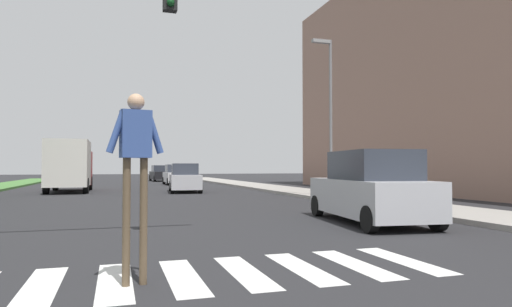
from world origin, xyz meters
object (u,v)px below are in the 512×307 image
Objects in this scene: pedestrian_performer at (136,157)px; sedan_midblock at (185,179)px; street_lamp_right at (329,103)px; suv_crossing at (370,189)px; sedan_far_horizon at (160,174)px; sedan_distant at (176,175)px; truck_box_delivery at (70,165)px.

pedestrian_performer is 21.58m from sedan_midblock.
suv_crossing is at bearing -109.82° from street_lamp_right.
sedan_midblock is (-2.64, 16.50, -0.13)m from suv_crossing.
suv_crossing reaches higher than sedan_far_horizon.
sedan_midblock is 1.05× the size of sedan_distant.
sedan_far_horizon is (-2.08, 38.27, -0.14)m from suv_crossing.
sedan_midblock is at bearing -91.47° from sedan_far_horizon.
sedan_midblock is at bearing 125.43° from street_lamp_right.
suv_crossing is (-3.06, -8.48, -3.66)m from street_lamp_right.
sedan_distant is (0.95, 11.76, 0.00)m from sedan_midblock.
suv_crossing is 1.12× the size of sedan_midblock.
sedan_midblock is 11.80m from sedan_distant.
suv_crossing is 16.71m from sedan_midblock.
street_lamp_right is 9.73m from suv_crossing.
pedestrian_performer reaches higher than sedan_far_horizon.
suv_crossing is at bearing -63.40° from truck_box_delivery.
street_lamp_right is at bearing -76.50° from sedan_distant.
sedan_midblock is (3.80, 21.22, -0.86)m from pedestrian_performer.
pedestrian_performer is 43.23m from sedan_far_horizon.
sedan_distant is at bearing 93.42° from suv_crossing.
truck_box_delivery is at bearing 140.60° from street_lamp_right.
street_lamp_right reaches higher than suv_crossing.
sedan_distant is at bearing 81.80° from pedestrian_performer.
suv_crossing is at bearing -86.88° from sedan_far_horizon.
street_lamp_right is 1.76× the size of sedan_midblock.
street_lamp_right is at bearing -39.40° from truck_box_delivery.
street_lamp_right reaches higher than sedan_far_horizon.
sedan_distant is (-1.69, 28.25, -0.13)m from suv_crossing.
truck_box_delivery is at bearing 161.99° from sedan_midblock.
pedestrian_performer is 23.58m from truck_box_delivery.
sedan_far_horizon is (-5.14, 29.79, -3.80)m from street_lamp_right.
sedan_far_horizon is (4.35, 43.00, -0.87)m from pedestrian_performer.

